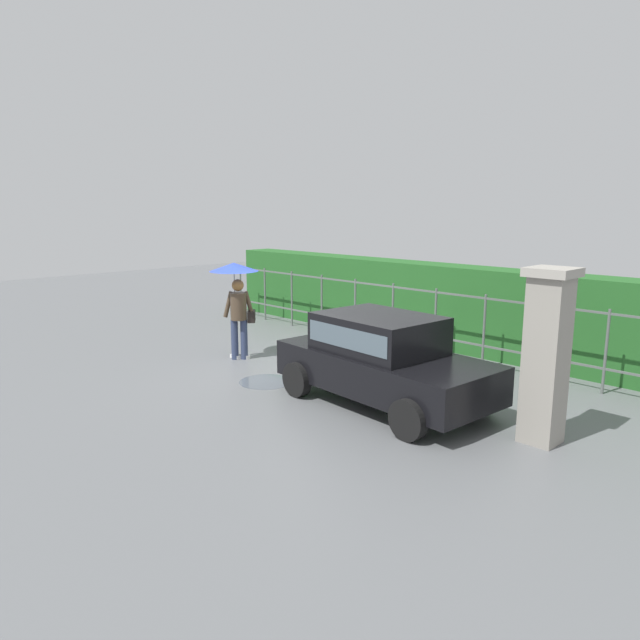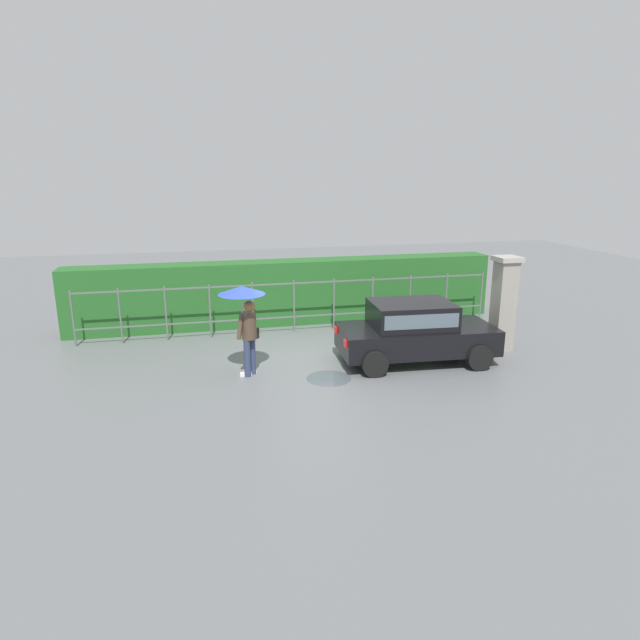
% 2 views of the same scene
% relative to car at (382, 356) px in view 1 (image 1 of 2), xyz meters
% --- Properties ---
extents(ground_plane, '(40.00, 40.00, 0.00)m').
position_rel_car_xyz_m(ground_plane, '(-2.22, 0.59, -0.80)').
color(ground_plane, slate).
extents(car, '(3.82, 2.05, 1.48)m').
position_rel_car_xyz_m(car, '(0.00, 0.00, 0.00)').
color(car, black).
rests_on(car, ground).
extents(pedestrian, '(1.03, 1.03, 2.06)m').
position_rel_car_xyz_m(pedestrian, '(-4.01, 0.01, 0.72)').
color(pedestrian, '#2D3856').
rests_on(pedestrian, ground).
extents(gate_pillar, '(0.60, 0.60, 2.42)m').
position_rel_car_xyz_m(gate_pillar, '(2.56, 0.37, 0.44)').
color(gate_pillar, gray).
rests_on(gate_pillar, ground).
extents(fence_section, '(11.77, 0.05, 1.50)m').
position_rel_car_xyz_m(fence_section, '(-2.33, 3.16, 0.02)').
color(fence_section, '#59605B').
rests_on(fence_section, ground).
extents(hedge_row, '(12.72, 0.90, 1.90)m').
position_rel_car_xyz_m(hedge_row, '(-2.33, 4.21, 0.15)').
color(hedge_row, '#235B23').
rests_on(hedge_row, ground).
extents(puddle_near, '(1.00, 1.00, 0.00)m').
position_rel_car_xyz_m(puddle_near, '(-2.27, -0.63, -0.80)').
color(puddle_near, '#4C545B').
rests_on(puddle_near, ground).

